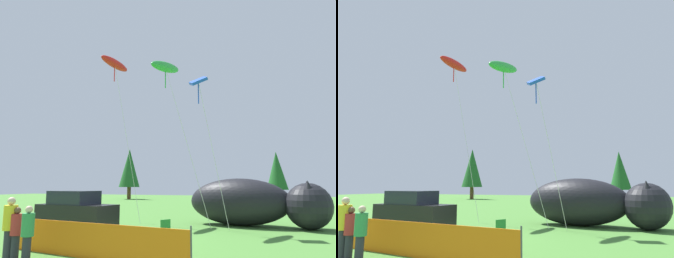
{
  "view_description": "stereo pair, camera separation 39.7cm",
  "coord_description": "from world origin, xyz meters",
  "views": [
    {
      "loc": [
        6.92,
        -12.51,
        2.27
      ],
      "look_at": [
        0.38,
        4.88,
        5.47
      ],
      "focal_mm": 35.0,
      "sensor_mm": 36.0,
      "label": 1
    },
    {
      "loc": [
        7.29,
        -12.37,
        2.27
      ],
      "look_at": [
        0.38,
        4.88,
        5.47
      ],
      "focal_mm": 35.0,
      "sensor_mm": 36.0,
      "label": 2
    }
  ],
  "objects": [
    {
      "name": "kite_green_fish",
      "position": [
        0.22,
        4.9,
        9.22
      ],
      "size": [
        3.23,
        2.9,
        9.81
      ],
      "color": "silver",
      "rests_on": "ground"
    },
    {
      "name": "kite_red_lizard",
      "position": [
        -4.32,
        6.72,
        10.69
      ],
      "size": [
        2.98,
        2.92,
        11.16
      ],
      "color": "silver",
      "rests_on": "ground"
    },
    {
      "name": "kite_blue_box",
      "position": [
        2.38,
        4.4,
        7.82
      ],
      "size": [
        2.04,
        1.1,
        8.38
      ],
      "color": "silver",
      "rests_on": "ground"
    },
    {
      "name": "spectator_in_green_shirt",
      "position": [
        -1.08,
        -4.44,
        0.88
      ],
      "size": [
        0.35,
        0.35,
        1.61
      ],
      "color": "#2D2D38",
      "rests_on": "ground"
    },
    {
      "name": "parked_car",
      "position": [
        -3.13,
        1.34,
        0.98
      ],
      "size": [
        4.15,
        2.28,
        2.0
      ],
      "rotation": [
        0.0,
        0.0,
        -0.13
      ],
      "color": "black",
      "rests_on": "ground"
    },
    {
      "name": "spectator_in_red_shirt",
      "position": [
        -1.33,
        -4.46,
        1.04
      ],
      "size": [
        0.41,
        0.41,
        1.9
      ],
      "color": "#2D2D38",
      "rests_on": "ground"
    },
    {
      "name": "folding_chair",
      "position": [
        1.96,
        0.12,
        0.54
      ],
      "size": [
        0.72,
        0.72,
        0.92
      ],
      "rotation": [
        0.0,
        0.0,
        2.63
      ],
      "color": "#267F33",
      "rests_on": "ground"
    },
    {
      "name": "ground_plane",
      "position": [
        0.0,
        0.0,
        0.0
      ],
      "size": [
        120.0,
        120.0,
        0.0
      ],
      "primitive_type": "plane",
      "color": "#477F33"
    },
    {
      "name": "safety_fence",
      "position": [
        0.83,
        -3.35,
        0.55
      ],
      "size": [
        7.03,
        1.04,
        1.2
      ],
      "rotation": [
        0.0,
        0.0,
        -0.14
      ],
      "color": "orange",
      "rests_on": "ground"
    },
    {
      "name": "inflatable_cat",
      "position": [
        4.76,
        6.85,
        1.23
      ],
      "size": [
        8.01,
        3.51,
        2.66
      ],
      "rotation": [
        0.0,
        0.0,
        -0.15
      ],
      "color": "black",
      "rests_on": "ground"
    },
    {
      "name": "horizon_tree_west",
      "position": [
        -18.53,
        36.79,
        5.08
      ],
      "size": [
        3.47,
        3.47,
        8.27
      ],
      "color": "brown",
      "rests_on": "ground"
    },
    {
      "name": "spectator_in_blue_shirt",
      "position": [
        -0.43,
        -4.66,
        0.91
      ],
      "size": [
        0.36,
        0.36,
        1.67
      ],
      "color": "#2D2D38",
      "rests_on": "ground"
    },
    {
      "name": "horizon_tree_east",
      "position": [
        4.94,
        36.04,
        4.26
      ],
      "size": [
        2.91,
        2.91,
        6.94
      ],
      "color": "brown",
      "rests_on": "ground"
    }
  ]
}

